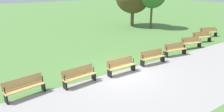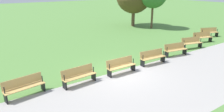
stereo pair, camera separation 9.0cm
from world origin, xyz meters
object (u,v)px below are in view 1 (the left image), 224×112
Objects in this scene: bench_7 at (24,87)px; bench_6 at (79,75)px; bench_0 at (208,32)px; bench_5 at (121,65)px; bench_1 at (202,37)px; bench_4 at (152,57)px; bench_3 at (175,49)px; bench_2 at (191,42)px.

bench_6 is at bearing 164.87° from bench_7.
bench_0 is 13.00m from bench_5.
bench_1 and bench_7 have the same top height.
bench_0 is 18.09m from bench_7.
bench_1 and bench_5 have the same top height.
bench_1 is 1.02× the size of bench_4.
bench_3 is at bearing 36.74° from bench_0.
bench_3 and bench_5 have the same top height.
bench_0 is 7.83m from bench_3.
bench_1 and bench_3 have the same top height.
bench_2 is at bearing 38.90° from bench_0.
bench_0 and bench_3 have the same top height.
bench_2 is at bearing -173.53° from bench_5.
bench_4 is 1.02× the size of bench_5.
bench_0 is at bearing -169.22° from bench_5.
bench_4 is 2.61m from bench_5.
bench_3 is 2.61m from bench_4.
bench_4 is at bearing 169.18° from bench_7.
bench_0 is at bearing -143.27° from bench_1.
bench_5 is at bearing 12.97° from bench_3.
bench_7 is (10.42, 0.00, 0.00)m from bench_3.
bench_2 is 1.03× the size of bench_5.
bench_5 is 5.23m from bench_7.
bench_2 is 1.00× the size of bench_3.
bench_0 is 15.56m from bench_6.
bench_2 is 7.83m from bench_5.
bench_1 is 1.00× the size of bench_3.
bench_7 is (2.60, -0.29, 0.00)m from bench_6.
bench_4 and bench_5 have the same top height.
bench_0 is at bearing 177.81° from bench_7.
bench_3 is at bearing 30.26° from bench_1.
bench_7 is at bearing -10.80° from bench_6.
bench_7 is at bearing 15.14° from bench_2.
bench_5 is (7.78, 0.88, 0.00)m from bench_2.
bench_0 is 1.00× the size of bench_7.
bench_5 is (5.21, 0.39, 0.00)m from bench_3.
bench_5 is at bearing 167.03° from bench_7.
bench_3 and bench_7 have the same top height.
bench_2 is (2.52, 0.68, 0.00)m from bench_1.
bench_6 is at bearing 10.82° from bench_3.
bench_1 is 1.02× the size of bench_6.
bench_2 and bench_6 have the same top height.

